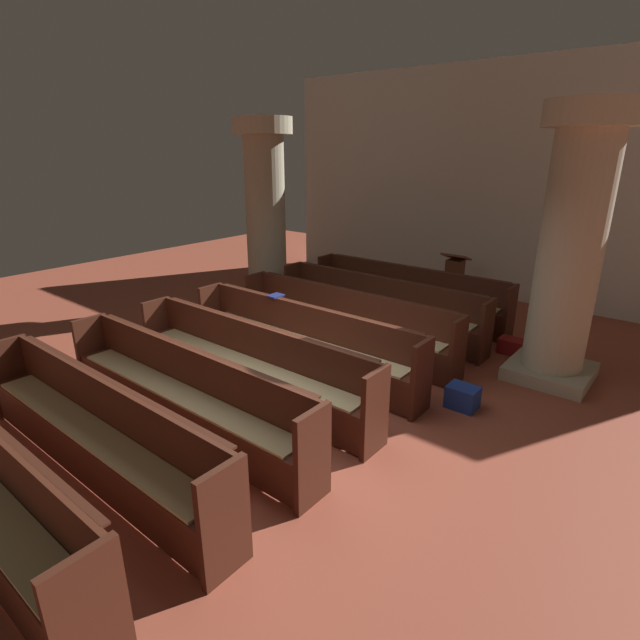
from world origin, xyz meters
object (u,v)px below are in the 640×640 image
Objects in this scene: pew_row_0 at (407,292)px; pew_row_6 at (95,428)px; pew_row_5 at (182,390)px; pew_row_1 at (378,305)px; pillar_far_side at (265,210)px; kneeler_box_red at (511,346)px; pew_row_3 at (301,338)px; kneeler_box_blue at (462,397)px; pew_row_4 at (248,361)px; hymn_book at (276,296)px; pillar_aisle_side at (571,245)px; pew_row_2 at (343,320)px; lectern at (453,285)px.

pew_row_0 and pew_row_6 have the same top height.
pew_row_1 is at bearing 90.00° from pew_row_5.
pew_row_0 is 1.08× the size of pillar_far_side.
pew_row_5 reaches higher than kneeler_box_red.
pew_row_3 is 10.55× the size of kneeler_box_blue.
pew_row_4 is 17.15× the size of hymn_book.
hymn_book reaches higher than kneeler_box_blue.
hymn_book is at bearing -42.73° from pillar_far_side.
pew_row_5 is 1.08× the size of pillar_far_side.
pew_row_3 and pew_row_6 have the same top height.
pillar_aisle_side is at bearing 69.12° from kneeler_box_blue.
pillar_aisle_side is 5.43m from pillar_far_side.
pillar_far_side reaches higher than pew_row_2.
hymn_book is (-0.64, -0.78, 0.44)m from pew_row_2.
pillar_far_side is (-2.69, -0.82, 1.32)m from pew_row_0.
pew_row_2 is 1.00× the size of pew_row_5.
lectern reaches higher than pew_row_1.
pillar_aisle_side is 1.00× the size of pillar_far_side.
pew_row_0 is 3.87m from pew_row_4.
pew_row_2 is at bearing 166.45° from kneeler_box_blue.
kneeler_box_blue is at bearing -110.88° from pillar_aisle_side.
pew_row_0 is 3.18m from pillar_aisle_side.
pillar_aisle_side is 3.20× the size of lectern.
hymn_book is at bearing 106.65° from pew_row_5.
pew_row_1 and pew_row_5 have the same top height.
pew_row_3 is 3.23m from kneeler_box_red.
pillar_far_side reaches higher than pew_row_3.
pillar_far_side is 9.59× the size of kneeler_box_red.
pillar_far_side is at bearing -175.42° from kneeler_box_red.
pew_row_6 is 3.46× the size of lectern.
hymn_book is at bearing 118.78° from pew_row_4.
kneeler_box_red is at bearing 92.94° from kneeler_box_blue.
pew_row_0 is 10.36× the size of kneeler_box_red.
hymn_book is 3.62m from kneeler_box_red.
pew_row_1 is 10.55× the size of kneeler_box_blue.
pew_row_5 is at bearing -93.99° from lectern.
pew_row_2 is 1.08× the size of pillar_aisle_side.
pew_row_0 is 3.10m from pillar_far_side.
pew_row_1 is 1.00× the size of pew_row_5.
pew_row_5 is 0.97m from pew_row_6.
pew_row_5 is at bearing 90.00° from pew_row_6.
kneeler_box_red is 1.02× the size of kneeler_box_blue.
pew_row_0 and pew_row_2 have the same top height.
pillar_far_side is at bearing 118.32° from pew_row_6.
pew_row_6 is 10.36× the size of kneeler_box_red.
pew_row_2 is 1.10m from hymn_book.
pew_row_0 is 1.00× the size of pew_row_3.
pew_row_2 and pew_row_5 have the same top height.
pew_row_6 is at bearing -93.43° from lectern.
pew_row_6 is 17.15× the size of hymn_book.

